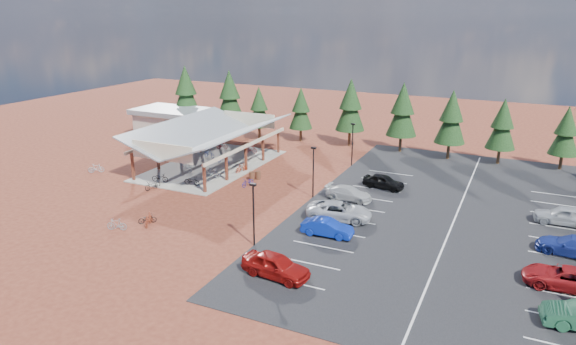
{
  "coord_description": "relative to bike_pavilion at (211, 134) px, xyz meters",
  "views": [
    {
      "loc": [
        23.02,
        -42.06,
        17.61
      ],
      "look_at": [
        2.39,
        1.79,
        2.29
      ],
      "focal_mm": 32.0,
      "sensor_mm": 36.0,
      "label": 1
    }
  ],
  "objects": [
    {
      "name": "bike_0",
      "position": [
        -1.54,
        -7.8,
        -3.24
      ],
      "size": [
        1.94,
        1.05,
        0.96
      ],
      "primitive_type": "imported",
      "rotation": [
        0.0,
        0.0,
        1.8
      ],
      "color": "black",
      "rests_on": "concrete_pad"
    },
    {
      "name": "pine_7",
      "position": [
        30.67,
        15.24,
        1.04
      ],
      "size": [
        3.42,
        3.42,
        7.96
      ],
      "color": "#382314",
      "rests_on": "ground"
    },
    {
      "name": "car_6",
      "position": [
        36.72,
        -13.94,
        -3.06
      ],
      "size": [
        5.29,
        2.54,
        1.45
      ],
      "primitive_type": "imported",
      "rotation": [
        0.0,
        0.0,
        -1.55
      ],
      "color": "maroon",
      "rests_on": "asphalt_lot"
    },
    {
      "name": "bike_14",
      "position": [
        7.54,
        -4.78,
        -3.36
      ],
      "size": [
        0.95,
        1.85,
        0.93
      ],
      "primitive_type": "imported",
      "rotation": [
        0.0,
        0.0,
        -0.2
      ],
      "color": "navy",
      "rests_on": "ground"
    },
    {
      "name": "bike_1",
      "position": [
        -1.12,
        -3.41,
        -3.25
      ],
      "size": [
        1.64,
        0.78,
        0.95
      ],
      "primitive_type": "imported",
      "rotation": [
        0.0,
        0.0,
        1.35
      ],
      "color": "#95989E",
      "rests_on": "concrete_pad"
    },
    {
      "name": "car_2",
      "position": [
        19.28,
        -9.27,
        -2.99
      ],
      "size": [
        6.12,
        3.69,
        1.59
      ],
      "primitive_type": "imported",
      "rotation": [
        0.0,
        0.0,
        1.76
      ],
      "color": "#AFB1B7",
      "rests_on": "asphalt_lot"
    },
    {
      "name": "concrete_pad",
      "position": [
        0.0,
        0.0,
        -3.77
      ],
      "size": [
        10.6,
        18.6,
        0.1
      ],
      "primitive_type": "cube",
      "color": "gray",
      "rests_on": "ground"
    },
    {
      "name": "pine_0",
      "position": [
        -14.13,
        14.74,
        2.19
      ],
      "size": [
        4.22,
        4.22,
        9.84
      ],
      "color": "#382314",
      "rests_on": "ground"
    },
    {
      "name": "bike_4",
      "position": [
        2.19,
        -7.24,
        -3.25
      ],
      "size": [
        1.83,
        0.73,
        0.95
      ],
      "primitive_type": "imported",
      "rotation": [
        0.0,
        0.0,
        1.63
      ],
      "color": "black",
      "rests_on": "concrete_pad"
    },
    {
      "name": "ground",
      "position": [
        10.0,
        -7.0,
        -3.82
      ],
      "size": [
        140.0,
        140.0,
        0.0
      ],
      "primitive_type": "plane",
      "color": "#5B2317",
      "rests_on": "ground"
    },
    {
      "name": "pine_3",
      "position": [
        4.6,
        15.54,
        0.8
      ],
      "size": [
        3.25,
        3.25,
        7.58
      ],
      "color": "#382314",
      "rests_on": "ground"
    },
    {
      "name": "lamp_post_2",
      "position": [
        15.0,
        7.0,
        -0.85
      ],
      "size": [
        0.5,
        0.25,
        5.14
      ],
      "color": "black",
      "rests_on": "ground"
    },
    {
      "name": "lamp_post_1",
      "position": [
        15.0,
        -5.0,
        -0.85
      ],
      "size": [
        0.5,
        0.25,
        5.14
      ],
      "color": "black",
      "rests_on": "ground"
    },
    {
      "name": "outbuilding",
      "position": [
        -14.0,
        11.0,
        -1.8
      ],
      "size": [
        11.0,
        7.0,
        3.9
      ],
      "color": "#ADA593",
      "rests_on": "ground"
    },
    {
      "name": "pine_1",
      "position": [
        -6.97,
        15.67,
        1.92
      ],
      "size": [
        4.03,
        4.03,
        9.4
      ],
      "color": "#382314",
      "rests_on": "ground"
    },
    {
      "name": "pine_4",
      "position": [
        11.7,
        15.84,
        1.76
      ],
      "size": [
        3.92,
        3.92,
        9.14
      ],
      "color": "#382314",
      "rests_on": "ground"
    },
    {
      "name": "car_8",
      "position": [
        37.07,
        -2.07,
        -2.97
      ],
      "size": [
        4.86,
        2.2,
        1.62
      ],
      "primitive_type": "imported",
      "rotation": [
        0.0,
        0.0,
        -1.51
      ],
      "color": "#A3A6AB",
      "rests_on": "asphalt_lot"
    },
    {
      "name": "bike_3",
      "position": [
        -2.88,
        6.72,
        -3.27
      ],
      "size": [
        1.56,
        0.85,
        0.9
      ],
      "primitive_type": "imported",
      "rotation": [
        0.0,
        0.0,
        1.87
      ],
      "color": "maroon",
      "rests_on": "concrete_pad"
    },
    {
      "name": "car_7",
      "position": [
        37.54,
        -8.34,
        -3.02
      ],
      "size": [
        5.47,
        2.76,
        1.52
      ],
      "primitive_type": "imported",
      "rotation": [
        0.0,
        0.0,
        -1.69
      ],
      "color": "navy",
      "rests_on": "asphalt_lot"
    },
    {
      "name": "pine_6",
      "position": [
        24.88,
        14.82,
        1.45
      ],
      "size": [
        3.7,
        3.7,
        8.63
      ],
      "color": "#382314",
      "rests_on": "ground"
    },
    {
      "name": "trash_bin_1",
      "position": [
        7.36,
        -2.22,
        -3.37
      ],
      "size": [
        0.6,
        0.6,
        0.9
      ],
      "primitive_type": "cylinder",
      "color": "#4F2D1C",
      "rests_on": "ground"
    },
    {
      "name": "bike_13",
      "position": [
        3.15,
        -19.32,
        -3.3
      ],
      "size": [
        1.79,
        1.03,
        1.04
      ],
      "primitive_type": "imported",
      "rotation": [
        0.0,
        0.0,
        5.05
      ],
      "color": "gray",
      "rests_on": "ground"
    },
    {
      "name": "bike_7",
      "position": [
        1.57,
        6.57,
        -3.19
      ],
      "size": [
        1.77,
        0.51,
        1.06
      ],
      "primitive_type": "imported",
      "rotation": [
        0.0,
        0.0,
        1.58
      ],
      "color": "maroon",
      "rests_on": "concrete_pad"
    },
    {
      "name": "pine_8",
      "position": [
        37.37,
        15.85,
        0.74
      ],
      "size": [
        3.21,
        3.21,
        7.48
      ],
      "color": "#382314",
      "rests_on": "ground"
    },
    {
      "name": "car_3",
      "position": [
        18.44,
        -4.21,
        -3.12
      ],
      "size": [
        4.63,
        2.04,
        1.32
      ],
      "primitive_type": "imported",
      "rotation": [
        0.0,
        0.0,
        1.53
      ],
      "color": "#B9B9B9",
      "rests_on": "asphalt_lot"
    },
    {
      "name": "lamp_post_0",
      "position": [
        15.0,
        -17.0,
        -0.85
      ],
      "size": [
        0.5,
        0.25,
        5.14
      ],
      "color": "black",
      "rests_on": "ground"
    },
    {
      "name": "bike_9",
      "position": [
        -10.42,
        -7.99,
        -3.3
      ],
      "size": [
        1.68,
        1.43,
        1.04
      ],
      "primitive_type": "imported",
      "rotation": [
        0.0,
        0.0,
        2.22
      ],
      "color": "#A0A1A8",
      "rests_on": "ground"
    },
    {
      "name": "bike_15",
      "position": [
        4.51,
        -0.91,
        -3.3
      ],
      "size": [
        1.03,
        1.82,
        1.05
      ],
      "primitive_type": "imported",
      "rotation": [
        0.0,
        0.0,
        2.82
      ],
      "color": "#9D2C12",
      "rests_on": "ground"
    },
    {
      "name": "asphalt_lot",
      "position": [
        28.5,
        -4.0,
        -3.8
      ],
      "size": [
        27.0,
        44.0,
        0.04
      ],
      "primitive_type": "cube",
      "color": "black",
      "rests_on": "ground"
    },
    {
      "name": "car_0",
      "position": [
        18.76,
        -20.73,
        -2.94
      ],
      "size": [
        5.13,
        2.55,
        1.68
      ],
      "primitive_type": "imported",
      "rotation": [
        0.0,
        0.0,
        1.45
      ],
      "color": "maroon",
      "rests_on": "asphalt_lot"
    },
    {
      "name": "bike_pavilion",
      "position": [
        0.0,
        0.0,
        0.0
      ],
      "size": [
        11.65,
        19.4,
        4.97
      ],
      "color": "#582419",
      "rests_on": "concrete_pad"
    },
    {
      "name": "bike_12",
      "position": [
        4.5,
        -17.08,
        -3.42
      ],
      "size": [
        1.47,
        1.48,
        0.82
      ],
      "primitive_type": "imported",
      "rotation": [
        0.0,
        0.0,
        2.36
      ],
      "color": "black",
      "rests_on": "ground"
    },
    {
      "name": "pine_5",
      "position": [
        18.68,
        15.75,
        1.71
      ],
      "size": [
        3.89,
        3.89,
        9.06
      ],
      "color": "#382314",
      "rests_on": "ground"
    },
    {
      "name": "car_1",
      "position": [
        19.54,
        -12.89,
        -3.09
      ],
      "size": [
        4.31,
        1.68,
        1.4
      ],
      "primitive_type": "imported",
      "rotation": [
        0.0,
        0.0,
        1.62
      ],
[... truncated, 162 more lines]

